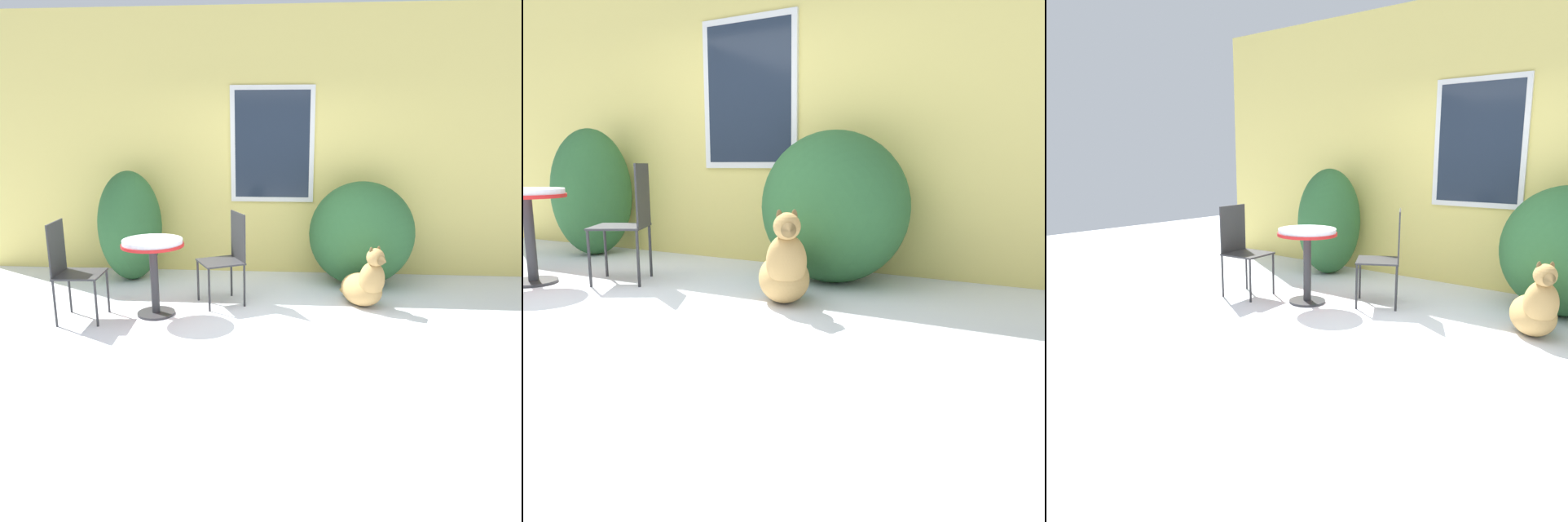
% 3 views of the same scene
% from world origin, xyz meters
% --- Properties ---
extents(ground_plane, '(16.00, 16.00, 0.00)m').
position_xyz_m(ground_plane, '(0.00, 0.00, 0.00)').
color(ground_plane, white).
extents(house_wall, '(8.00, 0.10, 3.35)m').
position_xyz_m(house_wall, '(0.00, 2.20, 1.67)').
color(house_wall, '#E5D16B').
rests_on(house_wall, ground_plane).
extents(shrub_left, '(0.78, 0.91, 1.39)m').
position_xyz_m(shrub_left, '(-1.75, 1.70, 0.69)').
color(shrub_left, '#2D6033').
rests_on(shrub_left, ground_plane).
extents(shrub_middle, '(1.28, 1.07, 1.28)m').
position_xyz_m(shrub_middle, '(1.15, 1.67, 0.64)').
color(shrub_middle, '#2D6033').
rests_on(shrub_middle, ground_plane).
extents(patio_table, '(0.63, 0.63, 0.80)m').
position_xyz_m(patio_table, '(-1.09, 0.41, 0.63)').
color(patio_table, '#2D2D30').
rests_on(patio_table, ground_plane).
extents(patio_chair_near_table, '(0.59, 0.59, 1.01)m').
position_xyz_m(patio_chair_near_table, '(-0.38, 0.86, 0.55)').
color(patio_chair_near_table, '#2D2D30').
rests_on(patio_chair_near_table, ground_plane).
extents(patio_chair_far_side, '(0.47, 0.47, 1.01)m').
position_xyz_m(patio_chair_far_side, '(-1.87, 0.21, 0.55)').
color(patio_chair_far_side, '#2D2D30').
rests_on(patio_chair_far_side, ground_plane).
extents(dog, '(0.61, 0.66, 0.70)m').
position_xyz_m(dog, '(1.12, 0.84, 0.25)').
color(dog, tan).
rests_on(dog, ground_plane).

